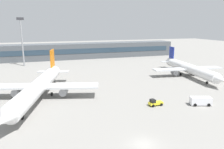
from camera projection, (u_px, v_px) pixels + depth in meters
ground_plane at (91, 85)px, 74.49m from camera, size 400.00×400.00×0.00m
terminal_building at (68, 51)px, 129.87m from camera, size 132.45×12.13×9.00m
airplane_near at (39, 87)px, 59.39m from camera, size 32.45×45.65×11.51m
airplane_mid at (189, 69)px, 85.75m from camera, size 28.60×40.79×10.08m
baggage_tug_yellow at (155, 103)px, 55.05m from camera, size 3.70×2.03×1.75m
service_van_white at (201, 101)px, 55.42m from camera, size 5.57×3.54×2.08m
floodlight_tower_west at (22, 38)px, 105.08m from camera, size 3.20×0.80×23.22m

